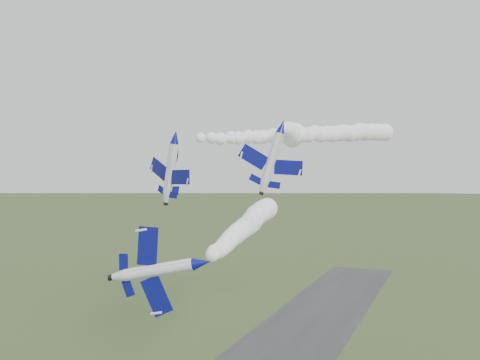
% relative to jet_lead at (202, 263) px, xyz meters
% --- Properties ---
extents(jet_lead, '(4.51, 12.98, 10.61)m').
position_rel_jet_lead_xyz_m(jet_lead, '(0.00, 0.00, 0.00)').
color(jet_lead, white).
extents(smoke_trail_jet_lead, '(17.05, 56.25, 4.68)m').
position_rel_jet_lead_xyz_m(smoke_trail_jet_lead, '(-6.35, 31.13, 1.38)').
color(smoke_trail_jet_lead, white).
extents(jet_pair_left, '(10.34, 12.16, 3.73)m').
position_rel_jet_lead_xyz_m(jet_pair_left, '(-14.79, 20.14, 16.54)').
color(jet_pair_left, white).
extents(smoke_trail_jet_pair_left, '(30.86, 64.97, 4.45)m').
position_rel_jet_lead_xyz_m(smoke_trail_jet_pair_left, '(-0.83, 55.22, 18.89)').
color(smoke_trail_jet_pair_left, white).
extents(jet_pair_right, '(9.82, 11.97, 3.83)m').
position_rel_jet_lead_xyz_m(jet_pair_right, '(3.10, 21.55, 17.81)').
color(jet_pair_right, white).
extents(smoke_trail_jet_pair_right, '(19.39, 54.44, 5.50)m').
position_rel_jet_lead_xyz_m(smoke_trail_jet_pair_right, '(-4.33, 50.66, 18.96)').
color(smoke_trail_jet_pair_right, white).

